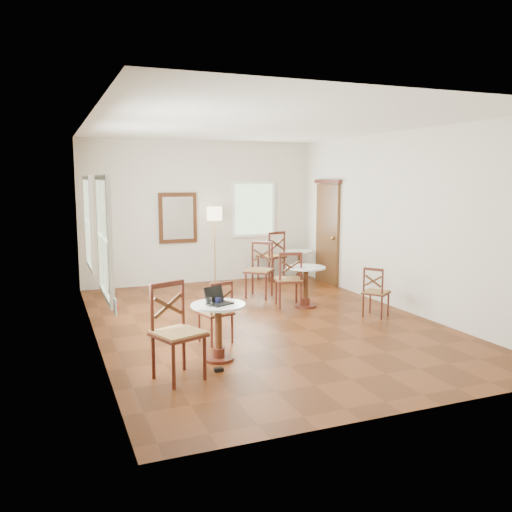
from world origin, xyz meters
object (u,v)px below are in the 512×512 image
Objects in this scene: cafe_table_mid at (306,282)px; floor_lamp at (214,219)px; chair_mid_b at (376,292)px; water_glass at (209,302)px; navy_mug at (218,301)px; chair_near_b at (177,332)px; chair_mid_a at (289,279)px; laptop at (217,300)px; power_adapter at (219,370)px; cafe_table_near at (218,325)px; chair_near_a at (216,312)px; chair_back_b at (259,270)px; cafe_table_back at (299,262)px; chair_back_a at (272,256)px; mouse at (212,305)px.

cafe_table_mid is 0.43× the size of floor_lamp.
water_glass reaches higher than chair_mid_b.
water_glass is at bearing -146.23° from navy_mug.
chair_mid_a is at bearing 24.81° from chair_near_b.
navy_mug is (0.01, -0.02, -0.01)m from laptop.
chair_near_b is at bearing 76.84° from chair_mid_b.
cafe_table_mid is 3.42m from power_adapter.
cafe_table_near is 0.82× the size of chair_near_a.
chair_near_a is at bearing 62.23° from chair_mid_b.
chair_back_b reaches higher than chair_mid_a.
water_glass reaches higher than navy_mug.
chair_back_b is at bearing -5.23° from chair_mid_b.
chair_mid_a is 0.60× the size of floor_lamp.
floor_lamp reaches higher than cafe_table_back.
chair_back_b is at bearing 58.73° from water_glass.
power_adapter is at bearing 46.81° from chair_back_a.
cafe_table_near is at bearing -126.77° from cafe_table_back.
chair_mid_a is at bearing 47.88° from navy_mug.
chair_near_b is at bearing -145.61° from water_glass.
chair_near_a is 1.36m from chair_near_b.
chair_mid_b reaches higher than power_adapter.
chair_near_a is at bearing 74.65° from cafe_table_near.
floor_lamp is 15.34× the size of power_adapter.
cafe_table_back is 5.80m from power_adapter.
cafe_table_mid is at bearing 42.10° from water_glass.
chair_near_a is at bearing 33.55° from chair_near_b.
chair_near_a reaches higher than cafe_table_back.
chair_back_a is (-0.57, 0.20, 0.14)m from cafe_table_back.
power_adapter is at bearing -125.50° from cafe_table_back.
navy_mug is 0.18m from water_glass.
cafe_table_mid is at bearing 66.56° from chair_back_a.
water_glass is (-0.14, -0.10, 0.33)m from cafe_table_near.
water_glass is at bearing 94.35° from power_adapter.
chair_near_b is 9.47× the size of water_glass.
navy_mug is at bearing 33.77° from water_glass.
floor_lamp is at bearing 48.21° from laptop.
chair_near_b reaches higher than chair_mid_b.
chair_near_b is 3.89m from chair_mid_b.
chair_mid_b is at bearing -65.41° from floor_lamp.
chair_near_b is at bearing -145.76° from navy_mug.
chair_back_a is (0.71, 2.37, 0.05)m from chair_mid_a.
mouse is (-2.34, -2.12, 0.28)m from cafe_table_mid.
chair_near_a is at bearing 43.65° from chair_back_a.
laptop reaches higher than chair_mid_b.
chair_back_a reaches higher than chair_back_b.
chair_mid_b is at bearing 173.26° from chair_near_a.
floor_lamp is (-0.59, 2.39, 0.90)m from chair_mid_a.
chair_back_b is 3.69m from mouse.
navy_mug is at bearing 71.64° from power_adapter.
floor_lamp is 4.53× the size of laptop.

